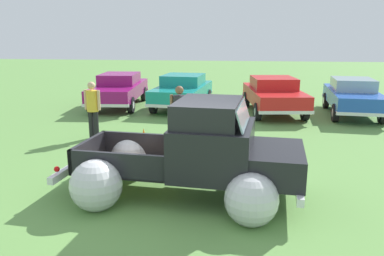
{
  "coord_description": "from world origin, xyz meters",
  "views": [
    {
      "loc": [
        1.11,
        -7.09,
        3.11
      ],
      "look_at": [
        0.0,
        1.86,
        0.91
      ],
      "focal_mm": 36.11,
      "sensor_mm": 36.0,
      "label": 1
    }
  ],
  "objects_px": {
    "show_car_2": "(274,94)",
    "spectator_0": "(180,113)",
    "show_car_0": "(119,89)",
    "show_car_3": "(352,95)",
    "spectator_1": "(93,106)",
    "lane_cone_1": "(232,141)",
    "lane_cone_0": "(144,140)",
    "show_car_1": "(183,90)",
    "vintage_pickup_truck": "(200,160)"
  },
  "relations": [
    {
      "from": "show_car_2",
      "to": "vintage_pickup_truck",
      "type": "bearing_deg",
      "value": -21.2
    },
    {
      "from": "show_car_3",
      "to": "spectator_0",
      "type": "relative_size",
      "value": 2.5
    },
    {
      "from": "spectator_0",
      "to": "lane_cone_1",
      "type": "bearing_deg",
      "value": -98.65
    },
    {
      "from": "vintage_pickup_truck",
      "to": "show_car_2",
      "type": "relative_size",
      "value": 1.04
    },
    {
      "from": "lane_cone_0",
      "to": "vintage_pickup_truck",
      "type": "bearing_deg",
      "value": -57.29
    },
    {
      "from": "show_car_1",
      "to": "show_car_3",
      "type": "relative_size",
      "value": 1.0
    },
    {
      "from": "show_car_3",
      "to": "spectator_0",
      "type": "xyz_separation_m",
      "value": [
        -6.02,
        -5.34,
        0.22
      ]
    },
    {
      "from": "spectator_1",
      "to": "lane_cone_0",
      "type": "height_order",
      "value": "spectator_1"
    },
    {
      "from": "lane_cone_0",
      "to": "lane_cone_1",
      "type": "bearing_deg",
      "value": 3.17
    },
    {
      "from": "show_car_2",
      "to": "show_car_3",
      "type": "relative_size",
      "value": 1.04
    },
    {
      "from": "vintage_pickup_truck",
      "to": "show_car_1",
      "type": "xyz_separation_m",
      "value": [
        -1.7,
        9.22,
        0.03
      ]
    },
    {
      "from": "show_car_1",
      "to": "show_car_0",
      "type": "bearing_deg",
      "value": -86.9
    },
    {
      "from": "vintage_pickup_truck",
      "to": "spectator_1",
      "type": "bearing_deg",
      "value": 138.21
    },
    {
      "from": "spectator_0",
      "to": "spectator_1",
      "type": "height_order",
      "value": "spectator_0"
    },
    {
      "from": "show_car_2",
      "to": "lane_cone_0",
      "type": "height_order",
      "value": "show_car_2"
    },
    {
      "from": "show_car_1",
      "to": "lane_cone_1",
      "type": "relative_size",
      "value": 6.93
    },
    {
      "from": "show_car_3",
      "to": "spectator_1",
      "type": "distance_m",
      "value": 9.94
    },
    {
      "from": "show_car_1",
      "to": "show_car_2",
      "type": "xyz_separation_m",
      "value": [
        3.79,
        -0.59,
        0.0
      ]
    },
    {
      "from": "show_car_2",
      "to": "lane_cone_1",
      "type": "distance_m",
      "value": 5.87
    },
    {
      "from": "show_car_1",
      "to": "show_car_3",
      "type": "distance_m",
      "value": 6.85
    },
    {
      "from": "show_car_0",
      "to": "lane_cone_0",
      "type": "distance_m",
      "value": 7.06
    },
    {
      "from": "show_car_2",
      "to": "show_car_1",
      "type": "bearing_deg",
      "value": -106.45
    },
    {
      "from": "vintage_pickup_truck",
      "to": "show_car_1",
      "type": "bearing_deg",
      "value": 105.7
    },
    {
      "from": "show_car_3",
      "to": "lane_cone_1",
      "type": "height_order",
      "value": "show_car_3"
    },
    {
      "from": "show_car_3",
      "to": "spectator_1",
      "type": "relative_size",
      "value": 2.52
    },
    {
      "from": "lane_cone_0",
      "to": "show_car_1",
      "type": "bearing_deg",
      "value": 88.9
    },
    {
      "from": "show_car_0",
      "to": "show_car_1",
      "type": "distance_m",
      "value": 2.85
    },
    {
      "from": "spectator_0",
      "to": "spectator_1",
      "type": "relative_size",
      "value": 1.01
    },
    {
      "from": "show_car_2",
      "to": "spectator_0",
      "type": "xyz_separation_m",
      "value": [
        -2.99,
        -5.39,
        0.22
      ]
    },
    {
      "from": "show_car_3",
      "to": "spectator_0",
      "type": "bearing_deg",
      "value": -43.65
    },
    {
      "from": "vintage_pickup_truck",
      "to": "spectator_1",
      "type": "height_order",
      "value": "vintage_pickup_truck"
    },
    {
      "from": "show_car_0",
      "to": "spectator_0",
      "type": "distance_m",
      "value": 7.12
    },
    {
      "from": "show_car_0",
      "to": "show_car_2",
      "type": "bearing_deg",
      "value": 79.65
    },
    {
      "from": "show_car_3",
      "to": "lane_cone_1",
      "type": "xyz_separation_m",
      "value": [
        -4.57,
        -5.6,
        -0.47
      ]
    },
    {
      "from": "spectator_1",
      "to": "lane_cone_1",
      "type": "relative_size",
      "value": 2.76
    },
    {
      "from": "spectator_1",
      "to": "lane_cone_1",
      "type": "distance_m",
      "value": 4.37
    },
    {
      "from": "show_car_0",
      "to": "lane_cone_1",
      "type": "xyz_separation_m",
      "value": [
        5.1,
        -6.36,
        -0.47
      ]
    },
    {
      "from": "show_car_1",
      "to": "spectator_1",
      "type": "bearing_deg",
      "value": -14.73
    },
    {
      "from": "show_car_3",
      "to": "lane_cone_1",
      "type": "distance_m",
      "value": 7.24
    },
    {
      "from": "show_car_1",
      "to": "show_car_2",
      "type": "bearing_deg",
      "value": 86.71
    },
    {
      "from": "spectator_1",
      "to": "vintage_pickup_truck",
      "type": "bearing_deg",
      "value": -128.19
    },
    {
      "from": "show_car_0",
      "to": "vintage_pickup_truck",
      "type": "bearing_deg",
      "value": 21.75
    },
    {
      "from": "vintage_pickup_truck",
      "to": "show_car_3",
      "type": "distance_m",
      "value": 9.99
    },
    {
      "from": "spectator_0",
      "to": "lane_cone_1",
      "type": "distance_m",
      "value": 1.63
    },
    {
      "from": "show_car_0",
      "to": "lane_cone_1",
      "type": "bearing_deg",
      "value": 34.49
    },
    {
      "from": "show_car_0",
      "to": "show_car_3",
      "type": "height_order",
      "value": "same"
    },
    {
      "from": "lane_cone_0",
      "to": "spectator_1",
      "type": "bearing_deg",
      "value": 149.44
    },
    {
      "from": "show_car_3",
      "to": "spectator_1",
      "type": "bearing_deg",
      "value": -57.35
    },
    {
      "from": "show_car_0",
      "to": "show_car_1",
      "type": "bearing_deg",
      "value": 83.32
    },
    {
      "from": "show_car_2",
      "to": "show_car_3",
      "type": "distance_m",
      "value": 3.03
    }
  ]
}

